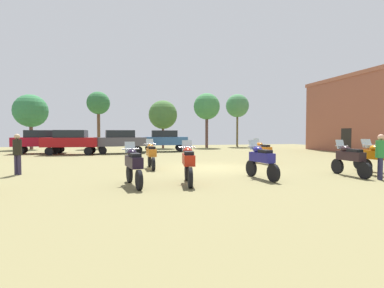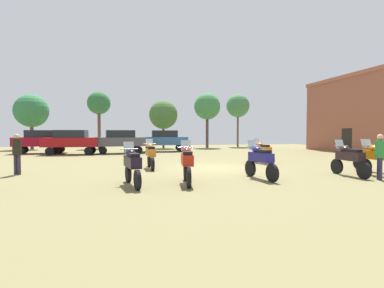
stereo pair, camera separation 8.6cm
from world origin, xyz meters
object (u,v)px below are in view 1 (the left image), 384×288
at_px(motorcycle_2, 134,164).
at_px(person_2, 17,151).
at_px(car_3, 71,140).
at_px(tree_5, 98,104).
at_px(motorcycle_9, 381,158).
at_px(car_1, 164,139).
at_px(car_4, 120,140).
at_px(motorcycle_1, 188,163).
at_px(tree_3, 207,107).
at_px(motorcycle_7, 262,151).
at_px(car_2, 41,140).
at_px(motorcycle_3, 377,156).
at_px(person_1, 381,153).
at_px(tree_2, 237,106).
at_px(tree_1, 163,115).
at_px(motorcycle_8, 350,158).
at_px(motorcycle_5, 261,160).
at_px(tree_4, 31,111).
at_px(motorcycle_6, 151,154).

relative_size(motorcycle_2, person_2, 1.22).
height_order(car_3, tree_5, tree_5).
xyz_separation_m(motorcycle_9, car_1, (-6.38, 17.41, 0.43)).
bearing_deg(car_4, motorcycle_1, -176.91).
relative_size(motorcycle_1, tree_3, 0.33).
distance_m(motorcycle_1, motorcycle_7, 7.88).
xyz_separation_m(motorcycle_9, car_2, (-17.05, 17.43, 0.43)).
distance_m(motorcycle_2, motorcycle_3, 10.87).
bearing_deg(person_1, tree_5, -119.56).
height_order(motorcycle_2, person_1, person_1).
xyz_separation_m(motorcycle_3, car_4, (-11.35, 14.85, 0.44)).
distance_m(motorcycle_3, car_1, 17.94).
distance_m(car_2, tree_5, 9.13).
bearing_deg(person_2, tree_3, 80.38).
bearing_deg(car_3, motorcycle_9, -132.11).
height_order(motorcycle_9, tree_2, tree_2).
height_order(car_1, person_2, car_1).
distance_m(motorcycle_9, tree_1, 24.18).
height_order(motorcycle_9, car_3, car_3).
height_order(motorcycle_2, motorcycle_8, motorcycle_8).
bearing_deg(motorcycle_5, tree_1, 85.40).
height_order(motorcycle_3, person_1, person_1).
distance_m(motorcycle_9, tree_5, 28.02).
height_order(motorcycle_2, tree_4, tree_4).
relative_size(motorcycle_8, car_3, 0.48).
xyz_separation_m(motorcycle_5, motorcycle_7, (2.73, 5.07, -0.02)).
xyz_separation_m(car_1, tree_2, (10.55, 7.30, 4.05)).
bearing_deg(motorcycle_6, person_1, -35.12).
height_order(motorcycle_2, car_4, car_4).
relative_size(motorcycle_1, car_4, 0.48).
distance_m(motorcycle_6, tree_3, 20.95).
height_order(motorcycle_7, car_3, car_3).
bearing_deg(motorcycle_6, tree_1, 79.24).
bearing_deg(motorcycle_9, motorcycle_5, 168.06).
bearing_deg(tree_3, car_2, -160.33).
distance_m(car_4, tree_1, 9.23).
xyz_separation_m(motorcycle_7, motorcycle_8, (1.15, -5.29, 0.01)).
xyz_separation_m(motorcycle_3, tree_1, (-6.56, 22.28, 3.12)).
bearing_deg(motorcycle_5, tree_3, 72.23).
xyz_separation_m(motorcycle_3, car_1, (-7.29, 16.38, 0.44)).
bearing_deg(tree_4, person_2, -75.84).
relative_size(motorcycle_9, tree_5, 0.34).
height_order(motorcycle_5, tree_5, tree_5).
relative_size(motorcycle_9, car_2, 0.50).
relative_size(motorcycle_6, tree_3, 0.35).
bearing_deg(car_3, car_2, 59.06).
bearing_deg(motorcycle_8, tree_1, 102.72).
height_order(car_1, tree_4, tree_4).
xyz_separation_m(motorcycle_8, tree_3, (0.89, 23.08, 4.18)).
distance_m(motorcycle_5, car_2, 20.68).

